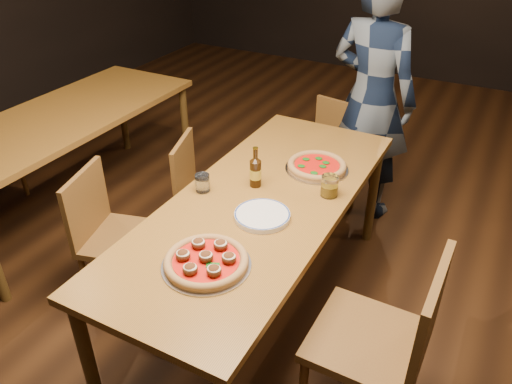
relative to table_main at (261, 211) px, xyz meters
The scene contains 14 objects.
ground 0.68m from the table_main, ahead, with size 9.00×9.00×0.00m, color black.
table_main is the anchor object (origin of this frame).
table_left 1.73m from the table_main, 169.99° to the left, with size 0.80×2.00×0.75m.
chair_main_nw 0.81m from the table_main, 160.05° to the right, with size 0.40×0.40×0.85m, color brown, non-canonical shape.
chair_main_sw 0.70m from the table_main, 145.61° to the left, with size 0.38×0.38×0.82m, color brown, non-canonical shape.
chair_main_e 0.82m from the table_main, 28.41° to the right, with size 0.45×0.45×0.97m, color brown, non-canonical shape.
chair_end 1.15m from the table_main, 94.04° to the left, with size 0.39×0.39×0.84m, color brown, non-canonical shape.
pizza_meatball 0.57m from the table_main, 86.17° to the right, with size 0.37×0.37×0.07m.
pizza_margherita 0.44m from the table_main, 72.30° to the left, with size 0.35×0.35×0.05m.
plate_stack 0.18m from the table_main, 59.92° to the right, with size 0.26×0.26×0.03m, color white.
beer_bottle 0.20m from the table_main, 129.21° to the left, with size 0.06×0.06×0.22m.
water_glass 0.33m from the table_main, 167.39° to the right, with size 0.07×0.07×0.09m, color white.
amber_glass 0.37m from the table_main, 34.40° to the left, with size 0.09×0.09×0.11m, color #9F7411.
diner 1.34m from the table_main, 83.30° to the left, with size 0.63×0.41×1.72m, color black.
Camera 1 is at (0.96, -1.86, 2.10)m, focal length 35.00 mm.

